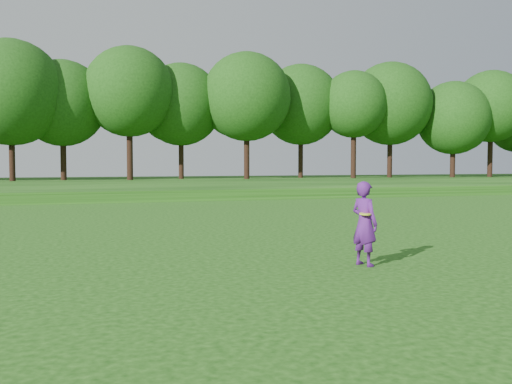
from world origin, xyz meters
name	(u,v)px	position (x,y,z in m)	size (l,w,h in m)	color
ground	(309,263)	(0.00, 0.00, 0.00)	(140.00, 140.00, 0.00)	#123D0B
berm	(135,185)	(0.00, 34.00, 0.30)	(130.00, 30.00, 0.60)	#123D0B
walking_path	(163,200)	(0.00, 20.00, 0.02)	(130.00, 1.60, 0.04)	gray
treeline	(129,90)	(0.00, 38.00, 8.10)	(104.00, 7.00, 15.00)	#163F0E
woman	(364,224)	(0.97, -0.57, 0.85)	(0.59, 0.72, 1.70)	#551A76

